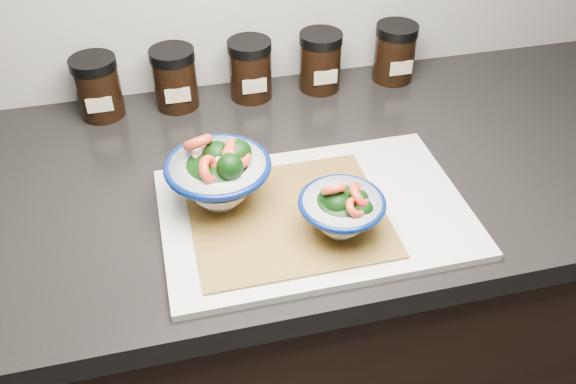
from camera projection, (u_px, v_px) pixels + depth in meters
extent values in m
cube|color=black|center=(280.00, 344.00, 1.29)|extent=(3.43, 0.58, 0.86)
cube|color=black|center=(278.00, 179.00, 1.01)|extent=(3.50, 0.60, 0.04)
cube|color=silver|center=(315.00, 213.00, 0.90)|extent=(0.45, 0.30, 0.01)
cube|color=#A67D31|center=(288.00, 216.00, 0.89)|extent=(0.28, 0.24, 0.00)
cylinder|color=white|center=(221.00, 198.00, 0.91)|extent=(0.05, 0.05, 0.01)
ellipsoid|color=white|center=(220.00, 189.00, 0.90)|extent=(0.09, 0.09, 0.04)
torus|color=#04154C|center=(218.00, 166.00, 0.87)|extent=(0.16, 0.16, 0.01)
torus|color=#04154C|center=(218.00, 174.00, 0.88)|extent=(0.13, 0.13, 0.00)
ellipsoid|color=black|center=(218.00, 172.00, 0.88)|extent=(0.11, 0.11, 0.05)
ellipsoid|color=black|center=(217.00, 157.00, 0.88)|extent=(0.04, 0.04, 0.05)
cylinder|color=#477233|center=(218.00, 165.00, 0.89)|extent=(0.02, 0.02, 0.03)
ellipsoid|color=black|center=(230.00, 167.00, 0.84)|extent=(0.04, 0.04, 0.04)
cylinder|color=#477233|center=(230.00, 174.00, 0.85)|extent=(0.02, 0.01, 0.03)
ellipsoid|color=black|center=(237.00, 153.00, 0.87)|extent=(0.04, 0.04, 0.04)
cylinder|color=#477233|center=(237.00, 161.00, 0.88)|extent=(0.02, 0.02, 0.03)
torus|color=red|center=(209.00, 170.00, 0.84)|extent=(0.05, 0.05, 0.05)
torus|color=red|center=(198.00, 142.00, 0.87)|extent=(0.06, 0.06, 0.05)
torus|color=red|center=(237.00, 156.00, 0.85)|extent=(0.05, 0.06, 0.05)
torus|color=red|center=(236.00, 152.00, 0.86)|extent=(0.05, 0.05, 0.05)
cylinder|color=#CCBC8E|center=(220.00, 164.00, 0.85)|extent=(0.02, 0.02, 0.01)
cylinder|color=#CCBC8E|center=(200.00, 154.00, 0.87)|extent=(0.02, 0.02, 0.01)
cylinder|color=white|center=(340.00, 228.00, 0.86)|extent=(0.04, 0.04, 0.01)
ellipsoid|color=white|center=(341.00, 221.00, 0.85)|extent=(0.07, 0.07, 0.03)
torus|color=#04154C|center=(342.00, 203.00, 0.83)|extent=(0.12, 0.12, 0.01)
torus|color=#04154C|center=(342.00, 209.00, 0.84)|extent=(0.10, 0.10, 0.00)
ellipsoid|color=black|center=(342.00, 207.00, 0.83)|extent=(0.09, 0.09, 0.04)
ellipsoid|color=black|center=(358.00, 199.00, 0.83)|extent=(0.03, 0.03, 0.03)
cylinder|color=#477233|center=(357.00, 205.00, 0.83)|extent=(0.01, 0.01, 0.02)
ellipsoid|color=black|center=(337.00, 204.00, 0.82)|extent=(0.04, 0.04, 0.04)
cylinder|color=#477233|center=(337.00, 211.00, 0.83)|extent=(0.02, 0.01, 0.03)
ellipsoid|color=black|center=(330.00, 196.00, 0.83)|extent=(0.03, 0.03, 0.03)
cylinder|color=#477233|center=(329.00, 202.00, 0.84)|extent=(0.01, 0.01, 0.02)
ellipsoid|color=black|center=(362.00, 209.00, 0.82)|extent=(0.03, 0.03, 0.03)
cylinder|color=#477233|center=(362.00, 215.00, 0.82)|extent=(0.01, 0.01, 0.02)
ellipsoid|color=black|center=(331.00, 202.00, 0.83)|extent=(0.03, 0.03, 0.03)
cylinder|color=#477233|center=(331.00, 209.00, 0.83)|extent=(0.01, 0.01, 0.02)
torus|color=red|center=(359.00, 191.00, 0.84)|extent=(0.05, 0.05, 0.04)
torus|color=red|center=(359.00, 197.00, 0.81)|extent=(0.04, 0.05, 0.05)
torus|color=red|center=(334.00, 189.00, 0.81)|extent=(0.05, 0.05, 0.04)
torus|color=red|center=(356.00, 207.00, 0.81)|extent=(0.05, 0.05, 0.04)
cylinder|color=#CCBC8E|center=(350.00, 200.00, 0.82)|extent=(0.02, 0.02, 0.01)
cylinder|color=black|center=(99.00, 92.00, 1.09)|extent=(0.08, 0.08, 0.09)
cylinder|color=black|center=(92.00, 63.00, 1.06)|extent=(0.08, 0.08, 0.02)
cube|color=#C6B793|center=(100.00, 105.00, 1.07)|extent=(0.05, 0.00, 0.03)
cylinder|color=black|center=(175.00, 83.00, 1.12)|extent=(0.08, 0.08, 0.09)
cylinder|color=black|center=(172.00, 54.00, 1.08)|extent=(0.08, 0.08, 0.02)
cube|color=#C6B793|center=(178.00, 95.00, 1.09)|extent=(0.04, 0.00, 0.03)
cylinder|color=black|center=(250.00, 74.00, 1.14)|extent=(0.08, 0.08, 0.09)
cylinder|color=black|center=(249.00, 46.00, 1.11)|extent=(0.08, 0.08, 0.02)
cube|color=#C6B793|center=(255.00, 86.00, 1.12)|extent=(0.04, 0.00, 0.03)
cylinder|color=black|center=(320.00, 65.00, 1.17)|extent=(0.08, 0.08, 0.09)
cylinder|color=black|center=(321.00, 38.00, 1.13)|extent=(0.08, 0.08, 0.02)
cube|color=#C6B793|center=(326.00, 77.00, 1.14)|extent=(0.04, 0.00, 0.03)
cylinder|color=black|center=(394.00, 57.00, 1.20)|extent=(0.08, 0.08, 0.09)
cylinder|color=black|center=(397.00, 30.00, 1.16)|extent=(0.08, 0.08, 0.02)
cube|color=#C6B793|center=(401.00, 68.00, 1.17)|extent=(0.05, 0.00, 0.03)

